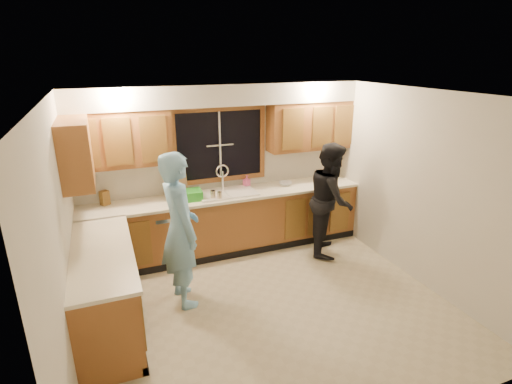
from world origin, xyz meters
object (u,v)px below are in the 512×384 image
stove (108,320)px  dish_crate (191,195)px  soap_bottle (247,181)px  bowl (285,184)px  dishwasher (172,234)px  man (180,230)px  woman (331,199)px  knife_block (105,198)px  sink (227,197)px

stove → dish_crate: 2.24m
soap_bottle → bowl: size_ratio=0.91×
dishwasher → dish_crate: bearing=-6.5°
stove → soap_bottle: soap_bottle is taller
man → woman: size_ratio=1.11×
dish_crate → soap_bottle: 0.96m
knife_block → soap_bottle: (2.09, 0.02, -0.01)m
man → woman: (2.35, 0.48, -0.09)m
man → soap_bottle: (1.31, 1.28, 0.07)m
dishwasher → man: bearing=-93.5°
dishwasher → man: size_ratio=0.44×
dishwasher → man: 1.20m
dishwasher → dish_crate: size_ratio=2.81×
dishwasher → man: (-0.07, -1.07, 0.53)m
dishwasher → soap_bottle: soap_bottle is taller
stove → dish_crate: bearing=54.7°
man → soap_bottle: bearing=-52.6°
soap_bottle → knife_block: bearing=-179.5°
bowl → woman: bearing=-56.4°
stove → dish_crate: (1.26, 1.77, 0.54)m
sink → stove: bearing=-134.6°
knife_block → dish_crate: knife_block is taller
dishwasher → woman: woman is taller
dishwasher → woman: size_ratio=0.48×
woman → dish_crate: 2.06m
stove → dish_crate: dish_crate is taller
stove → man: 1.25m
dishwasher → stove: stove is taller
sink → dishwasher: sink is taller
soap_bottle → dish_crate: bearing=-165.4°
stove → soap_bottle: size_ratio=4.76×
man → bowl: man is taller
stove → woman: size_ratio=0.53×
woman → soap_bottle: size_ratio=8.98×
sink → soap_bottle: size_ratio=4.55×
dishwasher → stove: (-0.95, -1.81, 0.04)m
dishwasher → soap_bottle: 1.40m
man → stove: bearing=122.7°
dish_crate → bowl: 1.54m
stove → sink: bearing=45.4°
bowl → man: bearing=-149.2°
sink → woman: woman is taller
soap_bottle → bowl: 0.62m
knife_block → dish_crate: (1.15, -0.22, -0.03)m
stove → bowl: bowl is taller
man → woman: 2.40m
sink → knife_block: bearing=174.1°
stove → dishwasher: bearing=62.3°
knife_block → soap_bottle: 2.09m
woman → knife_block: bearing=107.0°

